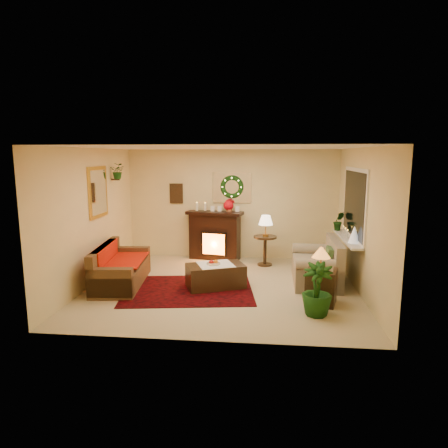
# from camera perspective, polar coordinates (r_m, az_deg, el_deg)

# --- Properties ---
(floor) EXTENTS (5.00, 5.00, 0.00)m
(floor) POSITION_cam_1_polar(r_m,az_deg,el_deg) (7.67, -0.27, -8.95)
(floor) COLOR beige
(floor) RESTS_ON ground
(ceiling) EXTENTS (5.00, 5.00, 0.00)m
(ceiling) POSITION_cam_1_polar(r_m,az_deg,el_deg) (7.26, -0.28, 10.87)
(ceiling) COLOR white
(ceiling) RESTS_ON ground
(wall_back) EXTENTS (5.00, 5.00, 0.00)m
(wall_back) POSITION_cam_1_polar(r_m,az_deg,el_deg) (9.57, 1.15, 2.83)
(wall_back) COLOR #EFD88C
(wall_back) RESTS_ON ground
(wall_front) EXTENTS (5.00, 5.00, 0.00)m
(wall_front) POSITION_cam_1_polar(r_m,az_deg,el_deg) (5.16, -2.93, -3.29)
(wall_front) COLOR #EFD88C
(wall_front) RESTS_ON ground
(wall_left) EXTENTS (4.50, 4.50, 0.00)m
(wall_left) POSITION_cam_1_polar(r_m,az_deg,el_deg) (8.01, -18.36, 0.94)
(wall_left) COLOR #EFD88C
(wall_left) RESTS_ON ground
(wall_right) EXTENTS (4.50, 4.50, 0.00)m
(wall_right) POSITION_cam_1_polar(r_m,az_deg,el_deg) (7.51, 19.05, 0.34)
(wall_right) COLOR #EFD88C
(wall_right) RESTS_ON ground
(area_rug) EXTENTS (2.56, 2.07, 0.01)m
(area_rug) POSITION_cam_1_polar(r_m,az_deg,el_deg) (7.51, -5.09, -9.35)
(area_rug) COLOR #3E0206
(area_rug) RESTS_ON floor
(sofa) EXTENTS (0.97, 1.86, 0.77)m
(sofa) POSITION_cam_1_polar(r_m,az_deg,el_deg) (7.93, -14.46, -5.38)
(sofa) COLOR brown
(sofa) RESTS_ON floor
(red_throw) EXTENTS (0.81, 1.31, 0.02)m
(red_throw) POSITION_cam_1_polar(r_m,az_deg,el_deg) (8.05, -14.23, -4.96)
(red_throw) COLOR red
(red_throw) RESTS_ON sofa
(fireplace) EXTENTS (1.23, 0.60, 1.08)m
(fireplace) POSITION_cam_1_polar(r_m,az_deg,el_deg) (9.53, -1.32, -1.78)
(fireplace) COLOR black
(fireplace) RESTS_ON floor
(poinsettia) EXTENTS (0.24, 0.24, 0.24)m
(poinsettia) POSITION_cam_1_polar(r_m,az_deg,el_deg) (9.35, 0.64, 2.66)
(poinsettia) COLOR red
(poinsettia) RESTS_ON fireplace
(mantel_candle_a) EXTENTS (0.06, 0.06, 0.19)m
(mantel_candle_a) POSITION_cam_1_polar(r_m,az_deg,el_deg) (9.45, -3.90, 2.47)
(mantel_candle_a) COLOR silver
(mantel_candle_a) RESTS_ON fireplace
(mantel_candle_b) EXTENTS (0.06, 0.06, 0.18)m
(mantel_candle_b) POSITION_cam_1_polar(r_m,az_deg,el_deg) (9.42, -2.71, 2.46)
(mantel_candle_b) COLOR white
(mantel_candle_b) RESTS_ON fireplace
(mantel_mirror) EXTENTS (0.92, 0.02, 0.72)m
(mantel_mirror) POSITION_cam_1_polar(r_m,az_deg,el_deg) (9.51, 1.15, 5.21)
(mantel_mirror) COLOR white
(mantel_mirror) RESTS_ON wall_back
(wreath) EXTENTS (0.55, 0.11, 0.55)m
(wreath) POSITION_cam_1_polar(r_m,az_deg,el_deg) (9.47, 1.13, 5.31)
(wreath) COLOR #194719
(wreath) RESTS_ON wall_back
(wall_art) EXTENTS (0.32, 0.03, 0.48)m
(wall_art) POSITION_cam_1_polar(r_m,az_deg,el_deg) (9.73, -6.83, 4.36)
(wall_art) COLOR #381E11
(wall_art) RESTS_ON wall_back
(gold_mirror) EXTENTS (0.03, 0.84, 1.00)m
(gold_mirror) POSITION_cam_1_polar(r_m,az_deg,el_deg) (8.22, -17.55, 4.36)
(gold_mirror) COLOR gold
(gold_mirror) RESTS_ON wall_left
(hanging_plant) EXTENTS (0.33, 0.28, 0.36)m
(hanging_plant) POSITION_cam_1_polar(r_m,az_deg,el_deg) (8.85, -14.87, 6.28)
(hanging_plant) COLOR #194719
(hanging_plant) RESTS_ON wall_left
(loveseat) EXTENTS (0.89, 1.50, 0.86)m
(loveseat) POSITION_cam_1_polar(r_m,az_deg,el_deg) (8.02, 13.02, -5.22)
(loveseat) COLOR gray
(loveseat) RESTS_ON floor
(window_frame) EXTENTS (0.03, 1.86, 1.36)m
(window_frame) POSITION_cam_1_polar(r_m,az_deg,el_deg) (8.01, 18.16, 2.76)
(window_frame) COLOR white
(window_frame) RESTS_ON wall_right
(window_glass) EXTENTS (0.02, 1.70, 1.22)m
(window_glass) POSITION_cam_1_polar(r_m,az_deg,el_deg) (8.00, 18.05, 2.76)
(window_glass) COLOR black
(window_glass) RESTS_ON wall_right
(window_sill) EXTENTS (0.22, 1.86, 0.04)m
(window_sill) POSITION_cam_1_polar(r_m,az_deg,el_deg) (8.09, 17.17, -2.00)
(window_sill) COLOR white
(window_sill) RESTS_ON wall_right
(mini_tree) EXTENTS (0.21, 0.21, 0.32)m
(mini_tree) POSITION_cam_1_polar(r_m,az_deg,el_deg) (7.62, 18.11, -1.47)
(mini_tree) COLOR silver
(mini_tree) RESTS_ON window_sill
(sill_plant) EXTENTS (0.29, 0.23, 0.52)m
(sill_plant) POSITION_cam_1_polar(r_m,az_deg,el_deg) (8.76, 16.07, 0.36)
(sill_plant) COLOR #185F16
(sill_plant) RESTS_ON window_sill
(side_table_round) EXTENTS (0.64, 0.64, 0.67)m
(side_table_round) POSITION_cam_1_polar(r_m,az_deg,el_deg) (9.07, 5.87, -3.89)
(side_table_round) COLOR black
(side_table_round) RESTS_ON floor
(lamp_cream) EXTENTS (0.32, 0.32, 0.49)m
(lamp_cream) POSITION_cam_1_polar(r_m,az_deg,el_deg) (8.94, 5.97, -0.45)
(lamp_cream) COLOR #FFE6C1
(lamp_cream) RESTS_ON side_table_round
(end_table_square) EXTENTS (0.59, 0.59, 0.59)m
(end_table_square) POSITION_cam_1_polar(r_m,az_deg,el_deg) (6.97, 13.71, -8.86)
(end_table_square) COLOR black
(end_table_square) RESTS_ON floor
(lamp_tiffany) EXTENTS (0.30, 0.30, 0.45)m
(lamp_tiffany) POSITION_cam_1_polar(r_m,az_deg,el_deg) (6.81, 13.67, -5.12)
(lamp_tiffany) COLOR orange
(lamp_tiffany) RESTS_ON end_table_square
(coffee_table) EXTENTS (1.19, 0.93, 0.44)m
(coffee_table) POSITION_cam_1_polar(r_m,az_deg,el_deg) (7.57, -1.21, -7.53)
(coffee_table) COLOR #532B1A
(coffee_table) RESTS_ON floor
(fruit_bowl) EXTENTS (0.25, 0.25, 0.06)m
(fruit_bowl) POSITION_cam_1_polar(r_m,az_deg,el_deg) (7.50, -1.52, -5.79)
(fruit_bowl) COLOR beige
(fruit_bowl) RESTS_ON coffee_table
(floor_palm) EXTENTS (1.57, 1.57, 2.51)m
(floor_palm) POSITION_cam_1_polar(r_m,az_deg,el_deg) (6.41, 13.15, -8.81)
(floor_palm) COLOR #255524
(floor_palm) RESTS_ON floor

